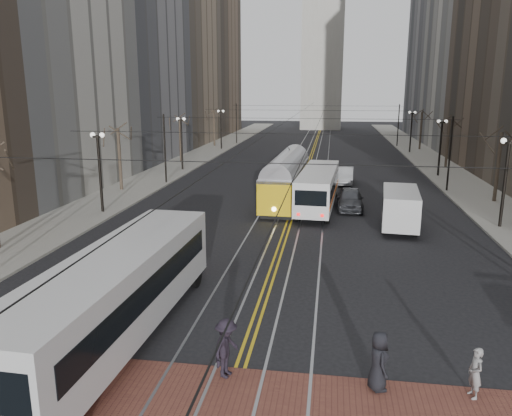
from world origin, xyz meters
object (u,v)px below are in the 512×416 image
(rear_bus, at_px, (318,189))
(pedestrian_a, at_px, (378,361))
(pedestrian_d, at_px, (226,348))
(streetcar, at_px, (286,183))
(transit_bus, at_px, (117,298))
(sedan_silver, at_px, (344,176))
(cargo_van, at_px, (400,210))
(sedan_grey, at_px, (350,199))
(pedestrian_b, at_px, (475,373))

(rear_bus, relative_size, pedestrian_a, 6.03)
(rear_bus, distance_m, pedestrian_d, 23.66)
(streetcar, distance_m, pedestrian_a, 25.97)
(pedestrian_a, bearing_deg, transit_bus, 64.92)
(sedan_silver, relative_size, pedestrian_a, 2.54)
(cargo_van, xyz_separation_m, pedestrian_a, (-2.91, -18.55, -0.32))
(transit_bus, bearing_deg, sedan_grey, 70.03)
(pedestrian_a, bearing_deg, cargo_van, -23.43)
(sedan_silver, bearing_deg, rear_bus, -99.35)
(streetcar, relative_size, cargo_van, 2.29)
(streetcar, height_order, pedestrian_b, streetcar)
(cargo_van, xyz_separation_m, sedan_silver, (-3.21, 15.57, -0.48))
(sedan_grey, distance_m, pedestrian_a, 23.50)
(transit_bus, xyz_separation_m, sedan_silver, (8.65, 32.45, -0.86))
(rear_bus, relative_size, cargo_van, 1.97)
(streetcar, relative_size, sedan_silver, 2.76)
(pedestrian_a, relative_size, pedestrian_b, 1.19)
(sedan_silver, relative_size, pedestrian_b, 3.02)
(pedestrian_b, bearing_deg, sedan_grey, 173.32)
(streetcar, xyz_separation_m, pedestrian_d, (0.45, -25.46, -0.56))
(cargo_van, distance_m, sedan_grey, 5.81)
(cargo_van, bearing_deg, rear_bus, 142.56)
(sedan_grey, bearing_deg, rear_bus, 178.98)
(transit_bus, distance_m, sedan_grey, 23.57)
(sedan_grey, bearing_deg, streetcar, 159.01)
(sedan_grey, relative_size, pedestrian_a, 2.55)
(streetcar, relative_size, pedestrian_b, 8.35)
(streetcar, height_order, sedan_grey, streetcar)
(streetcar, bearing_deg, cargo_van, -38.62)
(streetcar, height_order, pedestrian_a, streetcar)
(streetcar, distance_m, sedan_silver, 9.92)
(cargo_van, bearing_deg, transit_bus, -119.76)
(sedan_silver, distance_m, pedestrian_b, 34.26)
(pedestrian_a, xyz_separation_m, pedestrian_d, (-4.64, 0.00, 0.03))
(streetcar, distance_m, sedan_grey, 5.42)
(cargo_van, distance_m, pedestrian_a, 18.78)
(pedestrian_b, distance_m, pedestrian_d, 7.41)
(cargo_van, height_order, pedestrian_a, cargo_van)
(sedan_grey, height_order, sedan_silver, sedan_grey)
(transit_bus, bearing_deg, rear_bus, 75.69)
(cargo_van, height_order, sedan_silver, cargo_van)
(sedan_silver, bearing_deg, cargo_van, -75.91)
(sedan_grey, distance_m, pedestrian_b, 23.67)
(transit_bus, distance_m, sedan_silver, 33.59)
(rear_bus, distance_m, pedestrian_a, 23.70)
(transit_bus, bearing_deg, cargo_van, 57.01)
(pedestrian_a, bearing_deg, sedan_grey, -14.27)
(rear_bus, xyz_separation_m, sedan_silver, (2.20, 10.56, -0.68))
(transit_bus, height_order, sedan_grey, transit_bus)
(sedan_silver, relative_size, pedestrian_d, 2.45)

